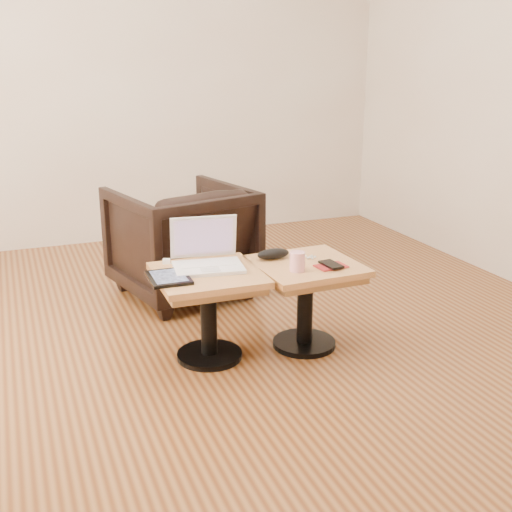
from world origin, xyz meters
name	(u,v)px	position (x,y,z in m)	size (l,w,h in m)	color
room_shell	(184,72)	(0.00, 0.00, 1.35)	(4.52, 4.52, 2.71)	#5B2F15
side_table_left	(208,294)	(0.08, -0.03, 0.33)	(0.50, 0.50, 0.44)	black
side_table_right	(306,284)	(0.57, -0.08, 0.33)	(0.51, 0.51, 0.44)	black
laptop	(207,257)	(0.10, 0.05, 0.49)	(0.36, 0.31, 0.23)	white
tablet	(169,278)	(-0.12, -0.06, 0.45)	(0.19, 0.23, 0.02)	black
charging_adapter	(166,261)	(-0.07, 0.17, 0.45)	(0.04, 0.04, 0.02)	white
glasses_case	(273,254)	(0.44, 0.04, 0.47)	(0.17, 0.07, 0.05)	black
striped_cup	(297,261)	(0.48, -0.17, 0.49)	(0.07, 0.07, 0.09)	#ED5979
earbuds_tangle	(310,257)	(0.62, -0.01, 0.45)	(0.06, 0.05, 0.01)	white
phone_on_sleeve	(331,265)	(0.65, -0.17, 0.45)	(0.15, 0.13, 0.02)	maroon
armchair	(181,241)	(0.19, 0.88, 0.34)	(0.73, 0.75, 0.68)	black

